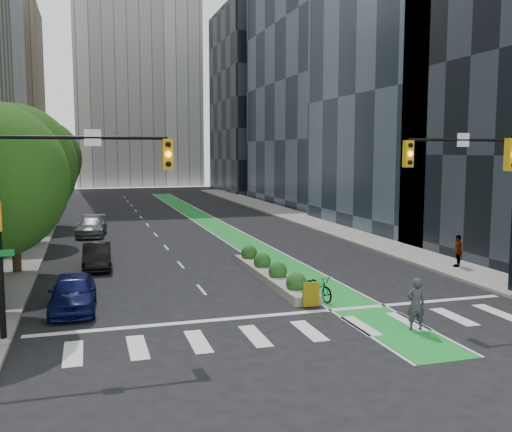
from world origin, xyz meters
TOP-DOWN VIEW (x-y plane):
  - ground at (0.00, 0.00)m, footprint 160.00×160.00m
  - sidewalk_left at (-11.80, 25.00)m, footprint 3.60×90.00m
  - sidewalk_right at (11.80, 25.00)m, footprint 3.60×90.00m
  - bike_lane_paint at (3.00, 30.00)m, footprint 2.20×70.00m
  - building_glass_far at (21.00, 45.00)m, footprint 14.00×24.00m
  - building_dark_end at (20.00, 68.00)m, footprint 14.00×18.00m
  - tree_mid at (-11.00, 12.00)m, footprint 6.40×6.40m
  - tree_midfar at (-11.00, 22.00)m, footprint 5.60×5.60m
  - tree_far at (-11.00, 32.00)m, footprint 6.60×6.60m
  - signal_left at (-8.70, 0.46)m, footprint 6.14×0.51m
  - signal_right at (8.67, 0.47)m, footprint 5.82×0.51m
  - median_planter at (1.20, 7.04)m, footprint 1.20×10.26m
  - bicycle at (2.00, 2.92)m, footprint 1.05×2.16m
  - cyclist at (3.66, -2.00)m, footprint 0.76×0.57m
  - parked_car_left_near at (-8.08, 4.10)m, footprint 1.90×4.44m
  - parked_car_left_mid at (-7.00, 12.33)m, footprint 1.58×4.23m
  - parked_car_left_far at (-7.17, 24.83)m, footprint 2.56×5.11m
  - pedestrian_far at (11.61, 6.52)m, footprint 1.06×0.96m

SIDE VIEW (x-z plane):
  - ground at x=0.00m, z-range 0.00..0.00m
  - bike_lane_paint at x=3.00m, z-range 0.00..0.01m
  - sidewalk_left at x=-11.80m, z-range 0.00..0.15m
  - sidewalk_right at x=11.80m, z-range 0.00..0.15m
  - median_planter at x=1.20m, z-range -0.18..0.92m
  - bicycle at x=2.00m, z-range 0.00..1.09m
  - parked_car_left_mid at x=-7.00m, z-range 0.00..1.38m
  - parked_car_left_far at x=-7.17m, z-range 0.00..1.43m
  - parked_car_left_near at x=-8.08m, z-range 0.00..1.49m
  - cyclist at x=3.66m, z-range 0.00..1.90m
  - pedestrian_far at x=11.61m, z-range 0.15..1.88m
  - signal_left at x=-8.70m, z-range 1.18..8.38m
  - signal_right at x=8.67m, z-range 1.20..8.40m
  - tree_midfar at x=-11.00m, z-range 1.07..8.83m
  - tree_mid at x=-11.00m, z-range 1.18..9.96m
  - tree_far at x=-11.00m, z-range 1.19..10.20m
  - building_dark_end at x=20.00m, z-range 0.00..28.00m
  - building_glass_far at x=21.00m, z-range 0.00..42.00m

